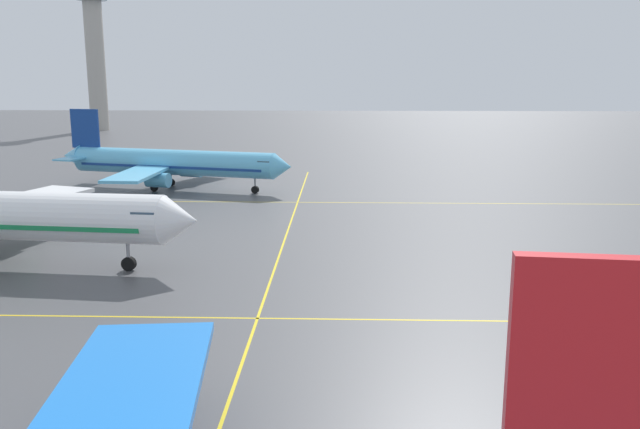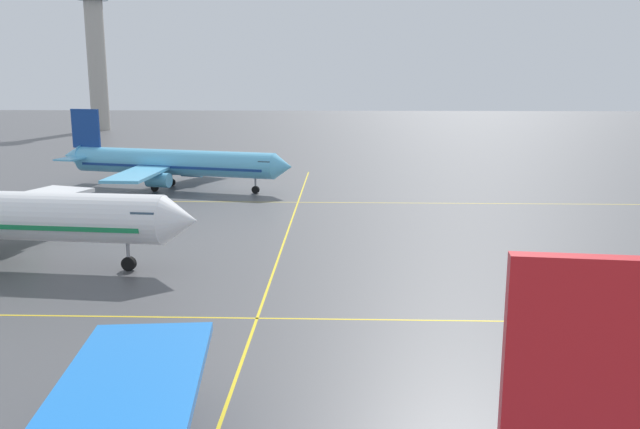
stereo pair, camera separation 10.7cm
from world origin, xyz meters
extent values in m
cube|color=red|center=(11.31, 9.22, 9.44)|extent=(5.16, 0.93, 6.44)
cube|color=blue|center=(-2.67, 19.87, 3.76)|extent=(7.22, 16.59, 0.43)
cone|color=white|center=(-7.43, 49.36, 4.40)|extent=(3.15, 4.24, 4.00)
cube|color=white|center=(-26.13, 60.28, 3.76)|extent=(10.13, 17.03, 0.43)
cylinder|color=#2D9956|center=(-25.18, 56.64, 2.36)|extent=(3.84, 2.59, 2.25)
cube|color=#385166|center=(-9.88, 49.59, 4.99)|extent=(2.27, 3.92, 0.75)
cylinder|color=#99999E|center=(-12.02, 49.79, 1.77)|extent=(0.30, 0.30, 1.77)
cylinder|color=black|center=(-12.02, 49.79, 0.59)|extent=(1.22, 0.59, 1.18)
cylinder|color=#5BB7E5|center=(-18.06, 89.56, 3.85)|extent=(30.00, 10.86, 3.57)
cone|color=#5BB7E5|center=(-2.31, 85.56, 3.85)|extent=(3.23, 3.99, 3.50)
cone|color=#5BB7E5|center=(-34.07, 93.63, 4.22)|extent=(3.75, 4.02, 3.39)
cube|color=navy|center=(-31.70, 93.03, 8.26)|extent=(4.45, 1.44, 5.63)
cube|color=#5BB7E5|center=(-32.85, 90.41, 4.22)|extent=(4.11, 5.47, 0.23)
cube|color=#5BB7E5|center=(-31.47, 95.87, 4.22)|extent=(4.11, 5.47, 0.23)
cube|color=#5BB7E5|center=(-20.93, 82.06, 3.29)|extent=(5.43, 14.26, 0.38)
cube|color=#5BB7E5|center=(-17.00, 97.52, 3.29)|extent=(10.61, 14.79, 0.38)
cylinder|color=#5BB7E5|center=(-19.08, 84.78, 2.07)|extent=(3.58, 2.70, 1.97)
cylinder|color=#5BB7E5|center=(-16.67, 94.24, 2.07)|extent=(3.58, 2.70, 1.97)
cube|color=#385166|center=(-4.41, 86.09, 4.37)|extent=(2.45, 3.60, 0.66)
cube|color=navy|center=(-18.06, 89.56, 3.40)|extent=(27.68, 10.30, 0.34)
cylinder|color=#99999E|center=(-6.23, 86.55, 1.55)|extent=(0.26, 0.26, 1.55)
cylinder|color=black|center=(-6.23, 86.55, 0.52)|extent=(1.10, 0.66, 1.03)
cylinder|color=#99999E|center=(-20.48, 87.66, 1.55)|extent=(0.26, 0.26, 1.55)
cylinder|color=black|center=(-20.48, 87.66, 0.52)|extent=(1.10, 0.66, 1.03)
cylinder|color=#99999E|center=(-19.27, 92.39, 1.55)|extent=(0.26, 0.26, 1.55)
cylinder|color=black|center=(-19.27, 92.39, 0.52)|extent=(1.10, 0.66, 1.03)
cube|color=yellow|center=(0.00, 39.15, 0.00)|extent=(157.49, 0.20, 0.01)
cube|color=yellow|center=(0.00, 80.29, 0.00)|extent=(157.49, 0.20, 0.01)
cube|color=yellow|center=(0.00, 39.15, 0.00)|extent=(0.20, 135.78, 0.01)
cylinder|color=#ADA89E|center=(-65.16, 190.64, 18.25)|extent=(5.20, 5.20, 36.49)
camera|label=1|loc=(5.52, -2.57, 15.93)|focal=37.25mm
camera|label=2|loc=(5.62, -2.56, 15.93)|focal=37.25mm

